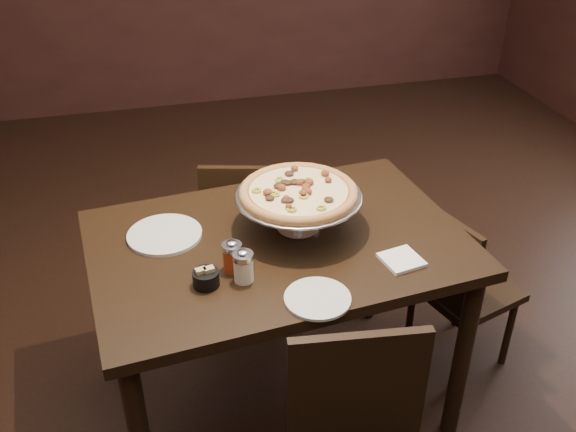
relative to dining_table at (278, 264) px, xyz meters
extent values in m
cube|color=black|center=(0.04, -0.05, -0.73)|extent=(6.00, 7.00, 0.02)
cube|color=black|center=(0.00, 0.00, 0.09)|extent=(1.41, 1.01, 0.04)
cylinder|color=black|center=(0.63, -0.32, -0.33)|extent=(0.07, 0.07, 0.79)
cylinder|color=black|center=(-0.63, 0.32, -0.33)|extent=(0.07, 0.07, 0.79)
cylinder|color=black|center=(0.56, 0.43, -0.33)|extent=(0.07, 0.07, 0.79)
cylinder|color=silver|center=(0.09, 0.05, 0.11)|extent=(0.16, 0.16, 0.01)
cylinder|color=silver|center=(0.09, 0.05, 0.18)|extent=(0.03, 0.03, 0.12)
cylinder|color=silver|center=(0.09, 0.05, 0.25)|extent=(0.11, 0.11, 0.01)
cylinder|color=#ADADB2|center=(0.09, 0.05, 0.25)|extent=(0.45, 0.45, 0.01)
torus|color=#ADADB2|center=(0.09, 0.05, 0.25)|extent=(0.46, 0.46, 0.01)
cylinder|color=brown|center=(0.09, 0.05, 0.26)|extent=(0.42, 0.42, 0.01)
torus|color=brown|center=(0.09, 0.05, 0.27)|extent=(0.43, 0.43, 0.04)
cylinder|color=#E6C97E|center=(0.09, 0.05, 0.27)|extent=(0.35, 0.35, 0.01)
cylinder|color=beige|center=(-0.17, -0.21, 0.15)|extent=(0.06, 0.06, 0.09)
cylinder|color=silver|center=(-0.17, -0.21, 0.21)|extent=(0.07, 0.07, 0.02)
ellipsoid|color=silver|center=(-0.17, -0.21, 0.22)|extent=(0.04, 0.04, 0.01)
cylinder|color=maroon|center=(-0.19, -0.14, 0.15)|extent=(0.06, 0.06, 0.08)
cylinder|color=silver|center=(-0.19, -0.14, 0.20)|extent=(0.07, 0.07, 0.02)
ellipsoid|color=silver|center=(-0.19, -0.14, 0.22)|extent=(0.04, 0.04, 0.01)
cylinder|color=black|center=(-0.29, -0.20, 0.14)|extent=(0.09, 0.09, 0.05)
cube|color=tan|center=(-0.30, -0.20, 0.15)|extent=(0.04, 0.03, 0.06)
cube|color=tan|center=(-0.28, -0.20, 0.15)|extent=(0.04, 0.03, 0.06)
cube|color=white|center=(0.38, -0.24, 0.12)|extent=(0.15, 0.15, 0.01)
cylinder|color=silver|center=(-0.39, 0.12, 0.12)|extent=(0.27, 0.27, 0.01)
cylinder|color=silver|center=(0.04, -0.36, 0.12)|extent=(0.21, 0.21, 0.01)
cone|color=silver|center=(0.06, -0.07, 0.26)|extent=(0.16, 0.16, 0.00)
cylinder|color=black|center=(0.06, -0.07, 0.26)|extent=(0.11, 0.10, 0.02)
cube|color=black|center=(0.03, 0.69, -0.31)|extent=(0.50, 0.50, 0.04)
cube|color=black|center=(-0.02, 0.51, -0.07)|extent=(0.40, 0.14, 0.43)
cylinder|color=black|center=(0.23, 0.80, -0.53)|extent=(0.03, 0.03, 0.40)
cylinder|color=black|center=(-0.09, 0.89, -0.53)|extent=(0.03, 0.03, 0.40)
cylinder|color=black|center=(0.15, 0.48, -0.53)|extent=(0.03, 0.03, 0.40)
cylinder|color=black|center=(-0.17, 0.57, -0.53)|extent=(0.03, 0.03, 0.40)
cube|color=black|center=(0.09, -0.62, -0.04)|extent=(0.42, 0.08, 0.44)
cube|color=black|center=(0.85, 0.07, -0.34)|extent=(0.47, 0.47, 0.04)
cube|color=black|center=(0.69, 0.02, -0.11)|extent=(0.13, 0.37, 0.40)
cylinder|color=black|center=(1.04, -0.04, -0.54)|extent=(0.03, 0.03, 0.37)
cylinder|color=black|center=(0.95, 0.26, -0.54)|extent=(0.03, 0.03, 0.37)
cylinder|color=black|center=(0.75, -0.12, -0.54)|extent=(0.03, 0.03, 0.37)
cylinder|color=black|center=(0.66, 0.17, -0.54)|extent=(0.03, 0.03, 0.37)
camera|label=1|loc=(-0.45, -1.86, 1.41)|focal=40.00mm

